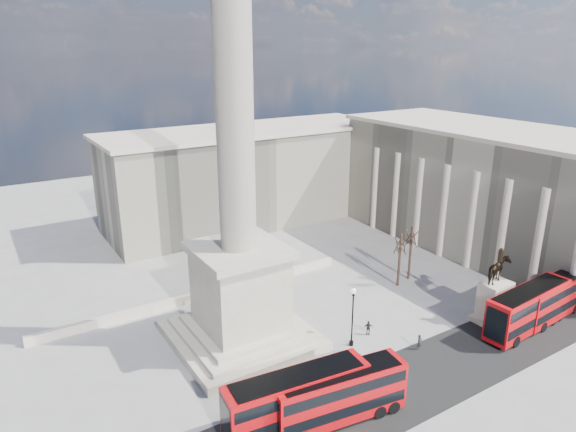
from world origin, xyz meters
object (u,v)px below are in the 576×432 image
Objects in this scene: red_bus_a at (298,399)px; pedestrian_standing at (495,304)px; victorian_lamp at (353,312)px; pedestrian_walking at (419,342)px; pedestrian_crossing at (368,328)px; red_bus_d at (553,298)px; red_bus_c at (528,308)px; equestrian_statue at (495,296)px; red_bus_b at (340,395)px; nelsons_column at (238,227)px.

pedestrian_standing is at bearing 13.41° from red_bus_a.
pedestrian_standing is (19.36, -3.14, -3.12)m from victorian_lamp.
pedestrian_crossing is (-2.57, 5.05, -0.01)m from pedestrian_walking.
red_bus_a reaches higher than red_bus_d.
victorian_lamp is at bearing 47.79° from pedestrian_crossing.
red_bus_c is (29.82, -0.78, 0.00)m from red_bus_a.
red_bus_a is 7.27× the size of pedestrian_walking.
pedestrian_standing is (0.94, 4.71, -1.85)m from red_bus_c.
red_bus_b is at bearing -171.51° from equestrian_statue.
red_bus_b is (1.27, -15.42, -10.42)m from nelsons_column.
equestrian_statue is 5.27× the size of pedestrian_crossing.
pedestrian_standing is at bearing 30.87° from equestrian_statue.
pedestrian_walking is (13.47, 3.92, -1.63)m from red_bus_b.
red_bus_c reaches higher than pedestrian_crossing.
equestrian_statue is (24.94, 3.73, 0.66)m from red_bus_b.
equestrian_statue is at bearing 111.00° from red_bus_c.
nelsons_column is at bearing 142.67° from victorian_lamp.
red_bus_c reaches higher than red_bus_a.
pedestrian_standing is at bearing -19.65° from nelsons_column.
nelsons_column reaches higher than red_bus_d.
red_bus_a is 7.37× the size of pedestrian_crossing.
pedestrian_standing is at bearing -9.21° from victorian_lamp.
victorian_lamp is (8.03, 8.33, 1.40)m from red_bus_b.
pedestrian_crossing is at bearing 159.51° from equestrian_statue.
red_bus_a is at bearing 174.52° from red_bus_c.
red_bus_d is (34.83, -0.63, -0.15)m from red_bus_a.
red_bus_a is 3.60m from red_bus_b.
red_bus_a is 13.47m from victorian_lamp.
red_bus_d is (32.73, -14.80, -10.44)m from nelsons_column.
victorian_lamp is (-23.43, 7.70, 1.42)m from red_bus_d.
red_bus_d is 1.31× the size of equestrian_statue.
pedestrian_crossing is (-20.56, 8.34, -1.62)m from red_bus_d.
victorian_lamp is at bearing 140.17° from pedestrian_walking.
red_bus_c is 5.15m from pedestrian_standing.
victorian_lamp is 17.54m from equestrian_statue.
victorian_lamp is at bearing 157.80° from red_bus_d.
equestrian_statue is 5.20× the size of pedestrian_walking.
pedestrian_crossing reaches higher than pedestrian_standing.
red_bus_b is at bearing 177.06° from red_bus_c.
red_bus_c reaches higher than pedestrian_walking.
red_bus_b is 14.21m from pedestrian_crossing.
nelsons_column is at bearing -38.20° from pedestrian_standing.
nelsons_column is 30.32m from equestrian_statue.
red_bus_b is 0.96× the size of red_bus_c.
red_bus_c is at bearing -173.51° from pedestrian_crossing.
nelsons_column is 18.31m from pedestrian_crossing.
red_bus_a reaches higher than pedestrian_standing.
red_bus_a is at bearing -98.41° from nelsons_column.
red_bus_a is 29.83m from red_bus_c.
equestrian_statue is (-1.51, 3.25, 0.53)m from red_bus_c.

